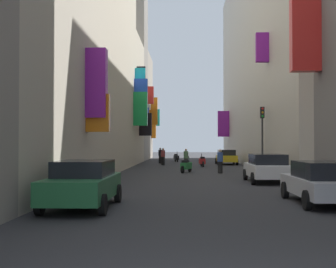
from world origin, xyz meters
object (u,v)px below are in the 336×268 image
(pedestrian_crossing, at_px, (163,157))
(pedestrian_near_right, at_px, (160,156))
(parked_car_yellow, at_px, (226,157))
(scooter_green, at_px, (186,166))
(pedestrian_near_left, at_px, (186,158))
(scooter_black, at_px, (176,158))
(parked_car_green, at_px, (83,183))
(traffic_light_near_corner, at_px, (262,128))
(parked_car_white, at_px, (267,167))
(scooter_red, at_px, (202,161))
(scooter_white, at_px, (222,157))
(parked_car_silver, at_px, (322,182))
(pedestrian_mid_street, at_px, (220,161))

(pedestrian_crossing, bearing_deg, pedestrian_near_right, 96.99)
(parked_car_yellow, height_order, scooter_green, parked_car_yellow)
(pedestrian_near_left, bearing_deg, parked_car_yellow, 54.42)
(scooter_black, bearing_deg, parked_car_green, -93.72)
(scooter_green, xyz_separation_m, traffic_light_near_corner, (5.05, -0.58, 2.53))
(parked_car_white, height_order, scooter_red, parked_car_white)
(parked_car_yellow, xyz_separation_m, scooter_white, (0.19, 6.60, -0.27))
(parked_car_silver, relative_size, pedestrian_mid_street, 2.79)
(parked_car_green, relative_size, scooter_green, 2.41)
(parked_car_silver, distance_m, scooter_red, 24.07)
(scooter_green, bearing_deg, pedestrian_near_right, 99.98)
(pedestrian_near_right, bearing_deg, pedestrian_mid_street, -72.31)
(scooter_green, bearing_deg, parked_car_yellow, 72.25)
(parked_car_yellow, relative_size, scooter_red, 2.13)
(traffic_light_near_corner, bearing_deg, scooter_green, 173.40)
(parked_car_green, height_order, scooter_green, parked_car_green)
(pedestrian_mid_street, bearing_deg, pedestrian_near_left, 107.10)
(scooter_green, distance_m, pedestrian_crossing, 10.84)
(scooter_white, bearing_deg, parked_car_yellow, -91.65)
(pedestrian_crossing, xyz_separation_m, pedestrian_near_right, (-0.45, 3.65, -0.00))
(parked_car_white, xyz_separation_m, traffic_light_near_corner, (0.99, 7.11, 2.23))
(pedestrian_near_right, distance_m, pedestrian_mid_street, 15.68)
(parked_car_green, distance_m, pedestrian_crossing, 27.71)
(parked_car_white, bearing_deg, parked_car_silver, -88.05)
(parked_car_green, distance_m, scooter_white, 36.31)
(scooter_black, xyz_separation_m, traffic_light_near_corner, (6.02, -18.39, 2.53))
(parked_car_yellow, bearing_deg, pedestrian_near_right, 159.64)
(parked_car_silver, bearing_deg, traffic_light_near_corner, 87.35)
(scooter_white, bearing_deg, scooter_red, -103.83)
(pedestrian_near_right, bearing_deg, scooter_black, 66.34)
(parked_car_white, height_order, traffic_light_near_corner, traffic_light_near_corner)
(parked_car_silver, distance_m, scooter_green, 16.52)
(parked_car_silver, distance_m, parked_car_yellow, 27.88)
(scooter_green, height_order, scooter_white, same)
(parked_car_green, bearing_deg, scooter_green, 79.25)
(pedestrian_near_left, bearing_deg, scooter_green, -90.13)
(scooter_black, height_order, pedestrian_near_right, pedestrian_near_right)
(scooter_green, xyz_separation_m, pedestrian_near_left, (0.01, 6.62, 0.30))
(parked_car_green, height_order, scooter_white, parked_car_green)
(pedestrian_mid_street, relative_size, traffic_light_near_corner, 0.36)
(scooter_red, bearing_deg, pedestrian_crossing, 142.25)
(parked_car_white, xyz_separation_m, pedestrian_crossing, (-6.13, 18.33, 0.01))
(scooter_red, bearing_deg, scooter_white, 76.17)
(parked_car_white, distance_m, pedestrian_near_right, 22.94)
(scooter_white, xyz_separation_m, pedestrian_crossing, (-6.08, -7.90, 0.31))
(scooter_green, xyz_separation_m, pedestrian_near_right, (-2.51, 14.29, 0.31))
(scooter_black, height_order, pedestrian_crossing, pedestrian_crossing)
(scooter_green, relative_size, pedestrian_near_right, 1.15)
(scooter_white, height_order, traffic_light_near_corner, traffic_light_near_corner)
(parked_car_green, relative_size, pedestrian_near_left, 2.80)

